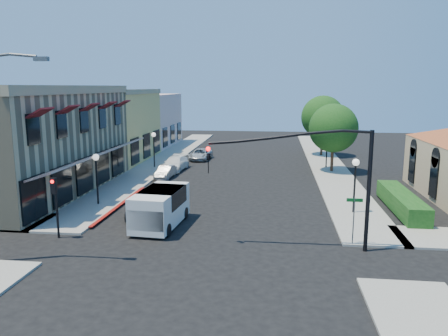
# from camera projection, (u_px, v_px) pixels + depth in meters

# --- Properties ---
(ground) EXTENTS (120.00, 120.00, 0.00)m
(ground) POSITION_uv_depth(u_px,v_px,m) (200.00, 255.00, 21.08)
(ground) COLOR black
(ground) RESTS_ON ground
(sidewalk_left) EXTENTS (3.50, 50.00, 0.12)m
(sidewalk_left) POSITION_uv_depth(u_px,v_px,m) (165.00, 159.00, 48.45)
(sidewalk_left) COLOR gray
(sidewalk_left) RESTS_ON ground
(sidewalk_right) EXTENTS (3.50, 50.00, 0.12)m
(sidewalk_right) POSITION_uv_depth(u_px,v_px,m) (325.00, 163.00, 46.39)
(sidewalk_right) COLOR gray
(sidewalk_right) RESTS_ON ground
(curb_red_strip) EXTENTS (0.25, 10.00, 0.06)m
(curb_red_strip) POSITION_uv_depth(u_px,v_px,m) (121.00, 206.00, 29.70)
(curb_red_strip) COLOR maroon
(curb_red_strip) RESTS_ON ground
(corner_brick_building) EXTENTS (11.77, 18.20, 8.10)m
(corner_brick_building) POSITION_uv_depth(u_px,v_px,m) (23.00, 141.00, 32.89)
(corner_brick_building) COLOR tan
(corner_brick_building) RESTS_ON ground
(yellow_stucco_building) EXTENTS (10.00, 12.00, 7.60)m
(yellow_stucco_building) POSITION_uv_depth(u_px,v_px,m) (101.00, 126.00, 47.58)
(yellow_stucco_building) COLOR tan
(yellow_stucco_building) RESTS_ON ground
(pink_stucco_building) EXTENTS (10.00, 12.00, 7.00)m
(pink_stucco_building) POSITION_uv_depth(u_px,v_px,m) (136.00, 120.00, 59.34)
(pink_stucco_building) COLOR #D3AAA0
(pink_stucco_building) RESTS_ON ground
(hedge) EXTENTS (1.40, 8.00, 1.10)m
(hedge) POSITION_uv_depth(u_px,v_px,m) (401.00, 211.00, 28.48)
(hedge) COLOR #134213
(hedge) RESTS_ON ground
(street_tree_a) EXTENTS (4.56, 4.56, 6.48)m
(street_tree_a) POSITION_uv_depth(u_px,v_px,m) (333.00, 128.00, 40.74)
(street_tree_a) COLOR #392617
(street_tree_a) RESTS_ON ground
(street_tree_b) EXTENTS (4.94, 4.94, 7.02)m
(street_tree_b) POSITION_uv_depth(u_px,v_px,m) (323.00, 117.00, 50.44)
(street_tree_b) COLOR #392617
(street_tree_b) RESTS_ON ground
(signal_mast_arm) EXTENTS (8.01, 0.39, 6.00)m
(signal_mast_arm) POSITION_uv_depth(u_px,v_px,m) (324.00, 169.00, 21.10)
(signal_mast_arm) COLOR black
(signal_mast_arm) RESTS_ON ground
(secondary_signal) EXTENTS (0.28, 0.42, 3.32)m
(secondary_signal) POSITION_uv_depth(u_px,v_px,m) (55.00, 196.00, 22.97)
(secondary_signal) COLOR black
(secondary_signal) RESTS_ON ground
(street_name_sign) EXTENTS (0.80, 0.06, 2.50)m
(street_name_sign) POSITION_uv_depth(u_px,v_px,m) (354.00, 214.00, 22.03)
(street_name_sign) COLOR #595B5E
(street_name_sign) RESTS_ON ground
(lamppost_left_near) EXTENTS (0.44, 0.44, 3.57)m
(lamppost_left_near) POSITION_uv_depth(u_px,v_px,m) (96.00, 166.00, 29.38)
(lamppost_left_near) COLOR black
(lamppost_left_near) RESTS_ON ground
(lamppost_left_far) EXTENTS (0.44, 0.44, 3.57)m
(lamppost_left_far) POSITION_uv_depth(u_px,v_px,m) (154.00, 141.00, 43.05)
(lamppost_left_far) COLOR black
(lamppost_left_far) RESTS_ON ground
(lamppost_right_near) EXTENTS (0.44, 0.44, 3.57)m
(lamppost_right_near) POSITION_uv_depth(u_px,v_px,m) (355.00, 172.00, 27.38)
(lamppost_right_near) COLOR black
(lamppost_right_near) RESTS_ON ground
(lamppost_right_far) EXTENTS (0.44, 0.44, 3.57)m
(lamppost_right_far) POSITION_uv_depth(u_px,v_px,m) (327.00, 141.00, 43.00)
(lamppost_right_far) COLOR black
(lamppost_right_far) RESTS_ON ground
(white_van) EXTENTS (2.48, 5.02, 2.15)m
(white_van) POSITION_uv_depth(u_px,v_px,m) (160.00, 206.00, 25.17)
(white_van) COLOR silver
(white_van) RESTS_ON ground
(parked_car_a) EXTENTS (1.99, 4.01, 1.31)m
(parked_car_a) POSITION_uv_depth(u_px,v_px,m) (142.00, 206.00, 27.38)
(parked_car_a) COLOR black
(parked_car_a) RESTS_ON ground
(parked_car_b) EXTENTS (1.33, 3.40, 1.10)m
(parked_car_b) POSITION_uv_depth(u_px,v_px,m) (165.00, 172.00, 38.72)
(parked_car_b) COLOR gray
(parked_car_b) RESTS_ON ground
(parked_car_c) EXTENTS (2.19, 4.70, 1.33)m
(parked_car_c) POSITION_uv_depth(u_px,v_px,m) (175.00, 164.00, 42.32)
(parked_car_c) COLOR white
(parked_car_c) RESTS_ON ground
(parked_car_d) EXTENTS (2.20, 4.44, 1.21)m
(parked_car_d) POSITION_uv_depth(u_px,v_px,m) (201.00, 154.00, 48.49)
(parked_car_d) COLOR silver
(parked_car_d) RESTS_ON ground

